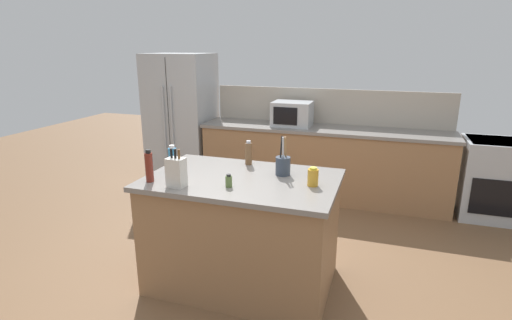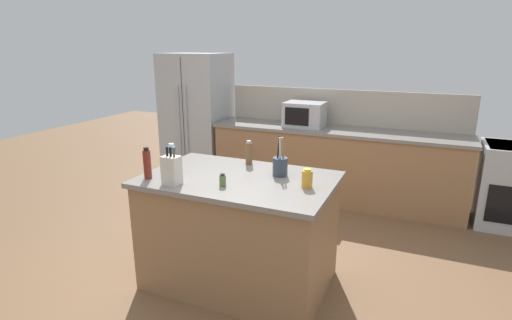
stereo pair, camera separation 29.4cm
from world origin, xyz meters
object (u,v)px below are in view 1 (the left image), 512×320
Objects in this scene: knife_block at (176,172)px; spice_jar_oregano at (229,181)px; refrigerator at (182,119)px; dish_soap_bottle at (173,160)px; utensil_crock at (283,165)px; vinegar_bottle at (149,167)px; range_oven at (496,179)px; pepper_grinder at (249,153)px; honey_jar at (313,177)px; microwave at (292,114)px.

spice_jar_oregano is (0.37, 0.12, -0.07)m from knife_block.
dish_soap_bottle is at bearing -62.85° from refrigerator.
utensil_crock is 0.51m from spice_jar_oregano.
vinegar_bottle is 1.08× the size of dish_soap_bottle.
range_oven is at bearing 46.24° from spice_jar_oregano.
pepper_grinder reaches higher than spice_jar_oregano.
dish_soap_bottle is at bearing -141.84° from range_oven.
refrigerator reaches higher than honey_jar.
refrigerator reaches higher than vinegar_bottle.
pepper_grinder is at bearing 149.93° from honey_jar.
refrigerator is 5.76× the size of utensil_crock.
utensil_crock is at bearing 147.04° from honey_jar.
range_oven is 3.61× the size of vinegar_bottle.
spice_jar_oregano is at bearing -54.82° from refrigerator.
range_oven is 3.41m from spice_jar_oregano.
dish_soap_bottle reaches higher than spice_jar_oregano.
refrigerator is at bearing 179.28° from range_oven.
refrigerator is at bearing 131.93° from pepper_grinder.
pepper_grinder is at bearing -142.36° from range_oven.
dish_soap_bottle is at bearing 128.88° from knife_block.
knife_block is at bearing -55.72° from dish_soap_bottle.
vinegar_bottle is at bearing -101.68° from microwave.
pepper_grinder is at bearing -48.07° from refrigerator.
refrigerator reaches higher than dish_soap_bottle.
knife_block is 0.34m from dish_soap_bottle.
vinegar_bottle is (-0.52, -2.51, -0.04)m from microwave.
refrigerator is 2.54m from pepper_grinder.
honey_jar is at bearing 24.25° from knife_block.
refrigerator is 3.25m from honey_jar.
utensil_crock is 1.05m from vinegar_bottle.
pepper_grinder is (0.05, -1.84, -0.06)m from microwave.
vinegar_bottle is at bearing -130.13° from pepper_grinder.
vinegar_bottle is at bearing -66.27° from refrigerator.
knife_block is (-0.27, -2.55, -0.04)m from microwave.
refrigerator is 12.85× the size of honey_jar.
microwave is at bearing 78.32° from vinegar_bottle.
range_oven is 2.87× the size of utensil_crock.
honey_jar is 0.61× the size of dish_soap_bottle.
spice_jar_oregano is (-0.59, -0.22, -0.02)m from honey_jar.
range_oven is 3.92m from vinegar_bottle.
pepper_grinder is at bearing 95.22° from spice_jar_oregano.
dish_soap_bottle is (-2.89, -2.27, 0.58)m from range_oven.
dish_soap_bottle is 2.41× the size of spice_jar_oregano.
microwave is at bearing 180.00° from range_oven.
pepper_grinder reaches higher than honey_jar.
range_oven is 2.92m from utensil_crock.
range_oven is at bearing -0.72° from refrigerator.
refrigerator is at bearing 125.18° from spice_jar_oregano.
refrigerator reaches higher than microwave.
dish_soap_bottle reaches higher than range_oven.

